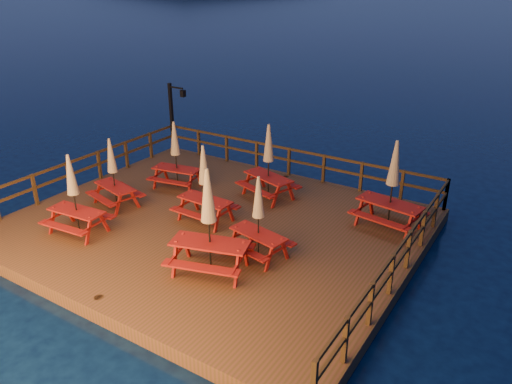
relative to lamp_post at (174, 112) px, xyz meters
The scene contains 13 objects.
ground 7.39m from the lamp_post, 40.16° to the right, with size 500.00×500.00×0.00m, color black.
deck 7.33m from the lamp_post, 40.16° to the right, with size 12.00×10.00×0.40m, color #4A3517.
deck_piles 7.48m from the lamp_post, 40.16° to the right, with size 11.44×9.44×1.40m.
railing 6.15m from the lamp_post, 27.22° to the right, with size 11.80×9.75×1.10m.
lamp_post is the anchor object (origin of this frame).
picnic_table_0 3.91m from the lamp_post, 48.87° to the right, with size 1.93×1.68×2.45m.
picnic_table_1 6.81m from the lamp_post, 41.66° to the right, with size 1.79×1.49×2.49m.
picnic_table_2 9.37m from the lamp_post, 35.58° to the right, with size 1.88×1.65×2.36m.
picnic_table_3 7.57m from the lamp_post, 71.96° to the right, with size 1.86×1.58×2.48m.
picnic_table_4 6.12m from the lamp_post, 18.24° to the right, with size 2.19×1.98×2.61m.
picnic_table_5 9.72m from the lamp_post, 44.15° to the right, with size 2.40×2.16×2.87m.
picnic_table_6 5.55m from the lamp_post, 70.65° to the right, with size 1.90×1.69×2.34m.
picnic_table_7 10.25m from the lamp_post, 10.62° to the right, with size 2.17×1.88×2.79m.
Camera 1 is at (8.54, -11.00, 7.57)m, focal length 35.00 mm.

